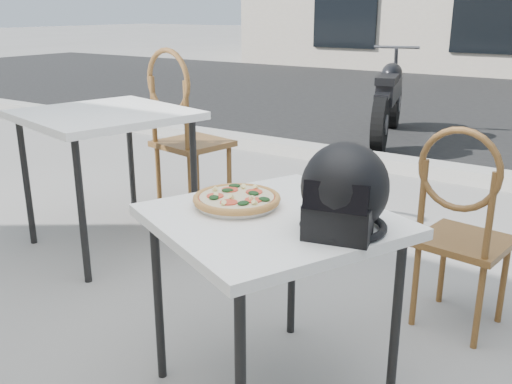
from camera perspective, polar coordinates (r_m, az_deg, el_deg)
The scene contains 10 objects.
ground at distance 2.54m, azimuth 3.68°, elevation -15.60°, with size 80.00×80.00×0.00m, color gray.
curb at distance 5.13m, azimuth 20.80°, elevation 1.57°, with size 30.00×0.25×0.12m, color #ABA9A0.
cafe_table_main at distance 1.99m, azimuth 1.61°, elevation -4.14°, with size 1.00×1.00×0.72m.
plate at distance 2.05m, azimuth -1.93°, elevation -1.21°, with size 0.35×0.35×0.02m.
pizza at distance 2.05m, azimuth -1.93°, elevation -0.63°, with size 0.39×0.39×0.04m.
helmet at distance 1.81m, azimuth 8.79°, elevation -0.10°, with size 0.34×0.35×0.29m.
cafe_chair_main at distance 2.61m, azimuth 19.84°, elevation -2.70°, with size 0.41×0.41×0.95m.
cafe_table_side at distance 3.46m, azimuth -14.86°, elevation 6.61°, with size 1.06×1.06×0.83m.
cafe_chair_side at distance 3.93m, azimuth -7.35°, elevation 6.70°, with size 0.52×0.52×1.16m.
motorcycle at distance 6.52m, azimuth 13.12°, elevation 8.91°, with size 0.70×1.95×0.99m.
Camera 1 is at (1.04, -1.85, 1.40)m, focal length 40.00 mm.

